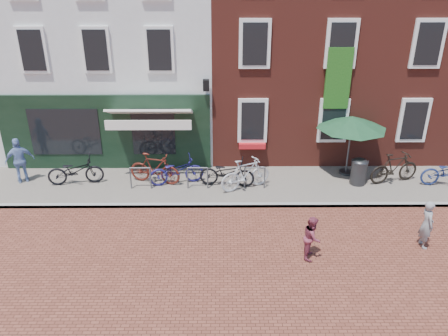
{
  "coord_description": "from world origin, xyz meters",
  "views": [
    {
      "loc": [
        -0.67,
        -13.05,
        7.65
      ],
      "look_at": [
        -0.58,
        0.48,
        1.23
      ],
      "focal_mm": 36.48,
      "sensor_mm": 36.0,
      "label": 1
    }
  ],
  "objects_px": {
    "bicycle_5": "(395,168)",
    "bicycle_4": "(227,173)",
    "litter_bin": "(359,170)",
    "woman": "(427,224)",
    "bicycle_2": "(176,171)",
    "bicycle_1": "(155,168)",
    "parasol": "(352,120)",
    "bicycle_0": "(75,171)",
    "cafe_person": "(20,160)",
    "boy": "(312,237)",
    "bicycle_3": "(245,174)"
  },
  "relations": [
    {
      "from": "bicycle_0",
      "to": "cafe_person",
      "type": "bearing_deg",
      "value": 76.04
    },
    {
      "from": "bicycle_5",
      "to": "bicycle_4",
      "type": "bearing_deg",
      "value": 77.04
    },
    {
      "from": "bicycle_3",
      "to": "boy",
      "type": "bearing_deg",
      "value": 177.13
    },
    {
      "from": "parasol",
      "to": "bicycle_0",
      "type": "height_order",
      "value": "parasol"
    },
    {
      "from": "parasol",
      "to": "bicycle_1",
      "type": "height_order",
      "value": "parasol"
    },
    {
      "from": "parasol",
      "to": "cafe_person",
      "type": "relative_size",
      "value": 1.51
    },
    {
      "from": "cafe_person",
      "to": "bicycle_1",
      "type": "relative_size",
      "value": 0.89
    },
    {
      "from": "litter_bin",
      "to": "woman",
      "type": "xyz_separation_m",
      "value": [
        0.87,
        -3.74,
        0.09
      ]
    },
    {
      "from": "litter_bin",
      "to": "woman",
      "type": "bearing_deg",
      "value": -76.85
    },
    {
      "from": "woman",
      "to": "boy",
      "type": "distance_m",
      "value": 3.35
    },
    {
      "from": "bicycle_1",
      "to": "bicycle_5",
      "type": "bearing_deg",
      "value": -74.63
    },
    {
      "from": "bicycle_1",
      "to": "bicycle_2",
      "type": "xyz_separation_m",
      "value": [
        0.78,
        -0.06,
        -0.06
      ]
    },
    {
      "from": "parasol",
      "to": "cafe_person",
      "type": "distance_m",
      "value": 11.99
    },
    {
      "from": "cafe_person",
      "to": "bicycle_4",
      "type": "height_order",
      "value": "cafe_person"
    },
    {
      "from": "bicycle_0",
      "to": "bicycle_3",
      "type": "height_order",
      "value": "bicycle_3"
    },
    {
      "from": "woman",
      "to": "cafe_person",
      "type": "relative_size",
      "value": 0.87
    },
    {
      "from": "woman",
      "to": "bicycle_4",
      "type": "xyz_separation_m",
      "value": [
        -5.59,
        3.6,
        -0.12
      ]
    },
    {
      "from": "litter_bin",
      "to": "parasol",
      "type": "bearing_deg",
      "value": 103.48
    },
    {
      "from": "bicycle_1",
      "to": "bicycle_2",
      "type": "height_order",
      "value": "bicycle_1"
    },
    {
      "from": "boy",
      "to": "bicycle_1",
      "type": "relative_size",
      "value": 0.67
    },
    {
      "from": "bicycle_0",
      "to": "bicycle_2",
      "type": "relative_size",
      "value": 1.0
    },
    {
      "from": "woman",
      "to": "bicycle_1",
      "type": "bearing_deg",
      "value": 62.82
    },
    {
      "from": "bicycle_1",
      "to": "bicycle_3",
      "type": "relative_size",
      "value": 1.0
    },
    {
      "from": "woman",
      "to": "bicycle_2",
      "type": "bearing_deg",
      "value": 60.93
    },
    {
      "from": "litter_bin",
      "to": "cafe_person",
      "type": "bearing_deg",
      "value": 178.92
    },
    {
      "from": "woman",
      "to": "bicycle_1",
      "type": "height_order",
      "value": "woman"
    },
    {
      "from": "parasol",
      "to": "bicycle_0",
      "type": "xyz_separation_m",
      "value": [
        -9.92,
        -0.81,
        -1.6
      ]
    },
    {
      "from": "bicycle_1",
      "to": "bicycle_3",
      "type": "xyz_separation_m",
      "value": [
        3.23,
        -0.47,
        0.0
      ]
    },
    {
      "from": "litter_bin",
      "to": "bicycle_5",
      "type": "bearing_deg",
      "value": 4.43
    },
    {
      "from": "bicycle_3",
      "to": "bicycle_5",
      "type": "bearing_deg",
      "value": -110.84
    },
    {
      "from": "bicycle_0",
      "to": "bicycle_3",
      "type": "bearing_deg",
      "value": -102.87
    },
    {
      "from": "litter_bin",
      "to": "bicycle_3",
      "type": "distance_m",
      "value": 4.09
    },
    {
      "from": "cafe_person",
      "to": "bicycle_3",
      "type": "bearing_deg",
      "value": 149.65
    },
    {
      "from": "bicycle_0",
      "to": "bicycle_2",
      "type": "height_order",
      "value": "same"
    },
    {
      "from": "bicycle_0",
      "to": "woman",
      "type": "bearing_deg",
      "value": -117.92
    },
    {
      "from": "bicycle_2",
      "to": "bicycle_5",
      "type": "height_order",
      "value": "bicycle_5"
    },
    {
      "from": "cafe_person",
      "to": "bicycle_1",
      "type": "xyz_separation_m",
      "value": [
        4.81,
        -0.13,
        -0.27
      ]
    },
    {
      "from": "boy",
      "to": "bicycle_1",
      "type": "distance_m",
      "value": 6.5
    },
    {
      "from": "woman",
      "to": "bicycle_1",
      "type": "relative_size",
      "value": 0.77
    },
    {
      "from": "bicycle_4",
      "to": "boy",
      "type": "bearing_deg",
      "value": -143.83
    },
    {
      "from": "bicycle_0",
      "to": "bicycle_5",
      "type": "distance_m",
      "value": 11.43
    },
    {
      "from": "boy",
      "to": "bicycle_1",
      "type": "bearing_deg",
      "value": 63.24
    },
    {
      "from": "woman",
      "to": "parasol",
      "type": "bearing_deg",
      "value": 11.19
    },
    {
      "from": "parasol",
      "to": "boy",
      "type": "distance_m",
      "value": 5.77
    },
    {
      "from": "woman",
      "to": "bicycle_2",
      "type": "height_order",
      "value": "woman"
    },
    {
      "from": "bicycle_5",
      "to": "bicycle_0",
      "type": "bearing_deg",
      "value": 75.04
    },
    {
      "from": "bicycle_3",
      "to": "bicycle_5",
      "type": "xyz_separation_m",
      "value": [
        5.38,
        0.47,
        0.0
      ]
    },
    {
      "from": "woman",
      "to": "bicycle_5",
      "type": "xyz_separation_m",
      "value": [
        0.43,
        3.84,
        -0.06
      ]
    },
    {
      "from": "bicycle_5",
      "to": "litter_bin",
      "type": "bearing_deg",
      "value": 79.23
    },
    {
      "from": "bicycle_2",
      "to": "bicycle_1",
      "type": "bearing_deg",
      "value": 71.14
    }
  ]
}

